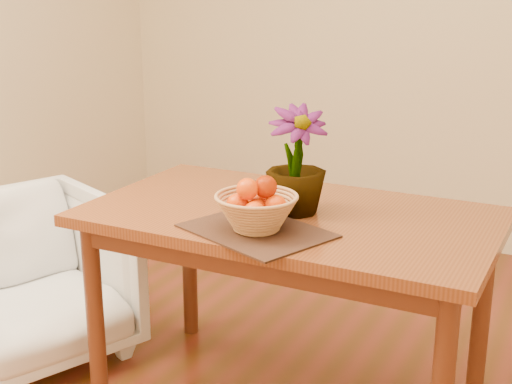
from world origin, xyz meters
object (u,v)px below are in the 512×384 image
at_px(wicker_basket, 256,214).
at_px(potted_plant, 296,161).
at_px(armchair, 27,273).
at_px(table, 290,235).

relative_size(wicker_basket, potted_plant, 0.72).
bearing_deg(armchair, potted_plant, -58.97).
xyz_separation_m(wicker_basket, armchair, (-1.09, 0.08, -0.44)).
distance_m(wicker_basket, armchair, 1.18).
bearing_deg(potted_plant, armchair, 149.95).
bearing_deg(armchair, table, -58.67).
relative_size(potted_plant, armchair, 0.49).
distance_m(table, potted_plant, 0.27).
bearing_deg(wicker_basket, table, 87.66).
height_order(potted_plant, armchair, potted_plant).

